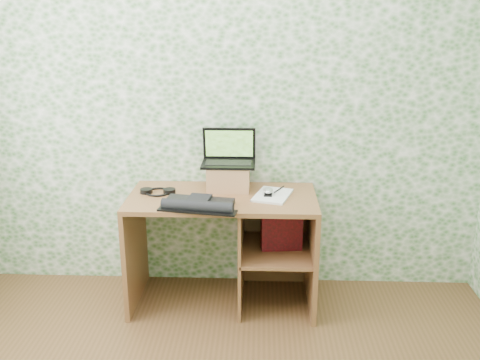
{
  "coord_description": "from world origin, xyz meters",
  "views": [
    {
      "loc": [
        0.24,
        -1.76,
        1.89
      ],
      "look_at": [
        0.12,
        1.39,
        0.88
      ],
      "focal_mm": 40.0,
      "sensor_mm": 36.0,
      "label": 1
    }
  ],
  "objects_px": {
    "riser": "(229,177)",
    "keyboard": "(198,204)",
    "laptop": "(229,155)",
    "notepad": "(273,195)",
    "desk": "(235,233)"
  },
  "relations": [
    {
      "from": "desk",
      "to": "notepad",
      "type": "xyz_separation_m",
      "value": [
        0.24,
        -0.02,
        0.28
      ]
    },
    {
      "from": "laptop",
      "to": "desk",
      "type": "bearing_deg",
      "value": -73.14
    },
    {
      "from": "keyboard",
      "to": "notepad",
      "type": "distance_m",
      "value": 0.5
    },
    {
      "from": "riser",
      "to": "laptop",
      "type": "bearing_deg",
      "value": 90.0
    },
    {
      "from": "laptop",
      "to": "riser",
      "type": "bearing_deg",
      "value": -89.86
    },
    {
      "from": "riser",
      "to": "laptop",
      "type": "height_order",
      "value": "laptop"
    },
    {
      "from": "laptop",
      "to": "notepad",
      "type": "distance_m",
      "value": 0.4
    },
    {
      "from": "riser",
      "to": "keyboard",
      "type": "relative_size",
      "value": 0.57
    },
    {
      "from": "desk",
      "to": "keyboard",
      "type": "bearing_deg",
      "value": -130.44
    },
    {
      "from": "riser",
      "to": "desk",
      "type": "bearing_deg",
      "value": -68.32
    },
    {
      "from": "desk",
      "to": "riser",
      "type": "distance_m",
      "value": 0.37
    },
    {
      "from": "riser",
      "to": "laptop",
      "type": "xyz_separation_m",
      "value": [
        0.0,
        0.04,
        0.14
      ]
    },
    {
      "from": "riser",
      "to": "keyboard",
      "type": "xyz_separation_m",
      "value": [
        -0.16,
        -0.36,
        -0.06
      ]
    },
    {
      "from": "keyboard",
      "to": "notepad",
      "type": "height_order",
      "value": "keyboard"
    },
    {
      "from": "notepad",
      "to": "keyboard",
      "type": "bearing_deg",
      "value": -137.21
    }
  ]
}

